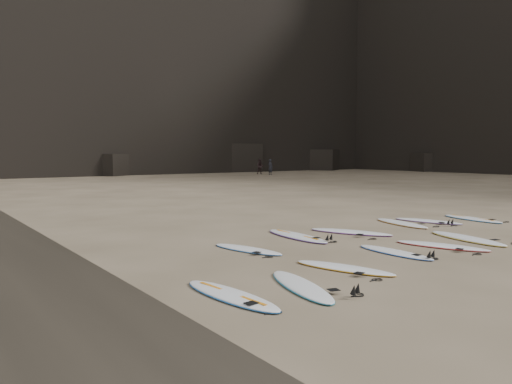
# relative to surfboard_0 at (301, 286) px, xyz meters

# --- Properties ---
(ground) EXTENTS (240.00, 240.00, 0.00)m
(ground) POSITION_rel_surfboard_0_xyz_m (4.49, 0.98, -0.04)
(ground) COLOR #897559
(ground) RESTS_ON ground
(headland) EXTENTS (170.00, 101.00, 63.47)m
(headland) POSITION_rel_surfboard_0_xyz_m (28.33, 49.76, 20.98)
(headland) COLOR black
(headland) RESTS_ON ground
(surfboard_0) EXTENTS (1.26, 2.50, 0.09)m
(surfboard_0) POSITION_rel_surfboard_0_xyz_m (0.00, 0.00, 0.00)
(surfboard_0) COLOR white
(surfboard_0) RESTS_ON ground
(surfboard_1) EXTENTS (1.25, 2.39, 0.08)m
(surfboard_1) POSITION_rel_surfboard_0_xyz_m (1.71, 0.57, -0.00)
(surfboard_1) COLOR white
(surfboard_1) RESTS_ON ground
(surfboard_2) EXTENTS (0.61, 2.29, 0.08)m
(surfboard_2) POSITION_rel_surfboard_0_xyz_m (3.98, 1.04, -0.00)
(surfboard_2) COLOR white
(surfboard_2) RESTS_ON ground
(surfboard_3) EXTENTS (1.32, 2.52, 0.09)m
(surfboard_3) POSITION_rel_surfboard_0_xyz_m (5.67, 0.85, 0.00)
(surfboard_3) COLOR white
(surfboard_3) RESTS_ON ground
(surfboard_4) EXTENTS (1.25, 2.82, 0.10)m
(surfboard_4) POSITION_rel_surfboard_0_xyz_m (7.27, 1.11, 0.01)
(surfboard_4) COLOR white
(surfboard_4) RESTS_ON ground
(surfboard_5) EXTENTS (1.05, 2.29, 0.08)m
(surfboard_5) POSITION_rel_surfboard_0_xyz_m (1.20, 3.50, -0.00)
(surfboard_5) COLOR white
(surfboard_5) RESTS_ON ground
(surfboard_6) EXTENTS (0.88, 2.82, 0.10)m
(surfboard_6) POSITION_rel_surfboard_0_xyz_m (3.52, 4.28, 0.01)
(surfboard_6) COLOR white
(surfboard_6) RESTS_ON ground
(surfboard_7) EXTENTS (1.68, 2.67, 0.10)m
(surfboard_7) POSITION_rel_surfboard_0_xyz_m (5.38, 3.88, 0.00)
(surfboard_7) COLOR white
(surfboard_7) RESTS_ON ground
(surfboard_8) EXTENTS (1.20, 2.70, 0.09)m
(surfboard_8) POSITION_rel_surfboard_0_xyz_m (8.25, 4.19, 0.00)
(surfboard_8) COLOR white
(surfboard_8) RESTS_ON ground
(surfboard_9) EXTENTS (1.19, 2.54, 0.09)m
(surfboard_9) POSITION_rel_surfboard_0_xyz_m (9.49, 3.98, 0.00)
(surfboard_9) COLOR white
(surfboard_9) RESTS_ON ground
(surfboard_10) EXTENTS (1.02, 2.62, 0.09)m
(surfboard_10) POSITION_rel_surfboard_0_xyz_m (11.37, 3.39, 0.00)
(surfboard_10) COLOR white
(surfboard_10) RESTS_ON ground
(surfboard_11) EXTENTS (0.80, 2.54, 0.09)m
(surfboard_11) POSITION_rel_surfboard_0_xyz_m (-1.40, 0.25, 0.00)
(surfboard_11) COLOR white
(surfboard_11) RESTS_ON ground
(person_a) EXTENTS (0.50, 0.69, 1.76)m
(person_a) POSITION_rel_surfboard_0_xyz_m (27.31, 36.83, 0.84)
(person_a) COLOR black
(person_a) RESTS_ON ground
(person_b) EXTENTS (1.08, 1.03, 1.75)m
(person_b) POSITION_rel_surfboard_0_xyz_m (27.70, 39.27, 0.83)
(person_b) COLOR black
(person_b) RESTS_ON ground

